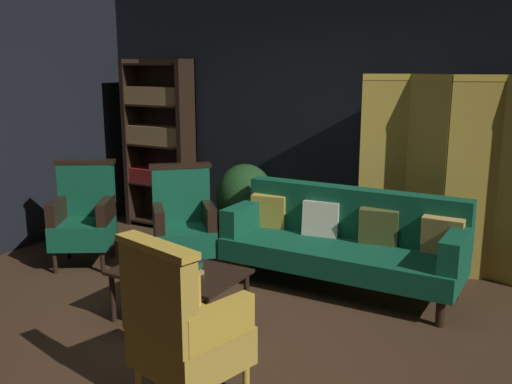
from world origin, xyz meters
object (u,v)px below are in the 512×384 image
armchair_wing_right (84,216)px  bookshelf (160,140)px  folding_screen (449,174)px  coffee_table (179,276)px  book_green_cloth (187,267)px  armchair_wing_left (183,222)px  potted_plant (245,200)px  book_navy_cloth (187,262)px  book_tan_leather (187,271)px  armchair_gilt_accent (182,326)px  velvet_couch (345,238)px

armchair_wing_right → bookshelf: bearing=97.3°
folding_screen → coffee_table: size_ratio=1.90×
coffee_table → book_green_cloth: 0.13m
coffee_table → armchair_wing_left: armchair_wing_left is taller
folding_screen → book_green_cloth: (-1.49, -2.11, -0.51)m
coffee_table → potted_plant: potted_plant is taller
potted_plant → book_navy_cloth: (0.60, -1.88, -0.03)m
armchair_wing_left → book_navy_cloth: (0.74, -0.94, 0.02)m
coffee_table → book_tan_leather: 0.11m
bookshelf → armchair_wing_left: bearing=-43.7°
armchair_wing_left → book_green_cloth: armchair_wing_left is taller
armchair_wing_left → book_green_cloth: size_ratio=5.27×
book_tan_leather → book_navy_cloth: bearing=153.4°
armchair_gilt_accent → armchair_wing_right: (-2.35, 1.49, 0.00)m
coffee_table → book_navy_cloth: size_ratio=5.19×
armchair_gilt_accent → book_tan_leather: armchair_gilt_accent is taller
armchair_gilt_accent → potted_plant: armchair_gilt_accent is taller
velvet_couch → armchair_wing_right: armchair_wing_right is taller
velvet_couch → armchair_wing_left: bearing=-165.2°
book_navy_cloth → velvet_couch: bearing=60.1°
armchair_gilt_accent → book_navy_cloth: size_ratio=5.40×
armchair_wing_left → book_navy_cloth: bearing=-51.9°
armchair_gilt_accent → armchair_wing_left: bearing=126.7°
armchair_gilt_accent → potted_plant: size_ratio=1.11×
book_navy_cloth → potted_plant: bearing=107.8°
book_tan_leather → book_green_cloth: bearing=90.0°
armchair_wing_right → book_tan_leather: size_ratio=4.66×
velvet_couch → coffee_table: 1.58m
potted_plant → book_tan_leather: (0.60, -1.88, -0.10)m
armchair_wing_right → book_tan_leather: 1.85m
folding_screen → book_navy_cloth: size_ratio=9.86×
bookshelf → book_navy_cloth: bookshelf is taller
armchair_wing_right → potted_plant: armchair_wing_right is taller
folding_screen → armchair_wing_right: bearing=-155.3°
potted_plant → folding_screen: bearing=6.3°
bookshelf → book_tan_leather: bearing=-47.1°
potted_plant → book_green_cloth: potted_plant is taller
folding_screen → book_green_cloth: bearing=-125.2°
armchair_gilt_accent → potted_plant: (-1.21, 2.74, 0.05)m
folding_screen → armchair_gilt_accent: 3.14m
bookshelf → velvet_couch: bookshelf is taller
folding_screen → velvet_couch: size_ratio=0.90×
bookshelf → book_tan_leather: 2.91m
bookshelf → potted_plant: bookshelf is taller
potted_plant → book_navy_cloth: bearing=-72.2°
bookshelf → velvet_couch: (2.70, -0.74, -0.63)m
book_navy_cloth → coffee_table: bearing=171.8°
potted_plant → book_green_cloth: size_ratio=4.73×
velvet_couch → armchair_wing_left: 1.56m
book_tan_leather → book_navy_cloth: 0.07m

